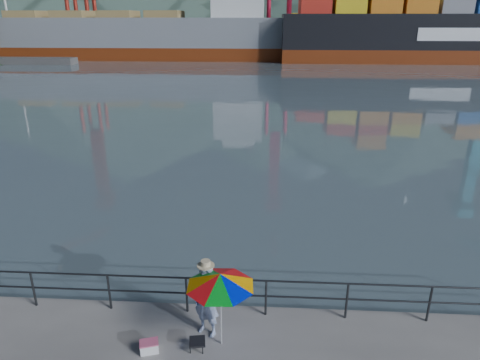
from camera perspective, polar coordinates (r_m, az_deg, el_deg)
name	(u,v)px	position (r m, az deg, el deg)	size (l,w,h in m)	color
harbor_water	(258,42)	(137.47, 2.42, 17.91)	(500.00, 280.00, 0.00)	slate
far_dock	(299,51)	(100.76, 7.89, 16.67)	(200.00, 40.00, 0.40)	#514F4C
guardrail	(148,293)	(11.47, -12.20, -14.47)	(22.00, 0.06, 1.03)	#2D3033
container_stacks	(416,37)	(105.70, 22.39, 17.16)	(58.00, 5.40, 7.80)	gray
fisherman	(207,300)	(10.33, -4.44, -15.73)	(0.67, 0.44, 1.83)	#304F89
beach_umbrella	(220,280)	(9.54, -2.65, -13.19)	(1.97, 1.97, 1.89)	white
folding_stool	(197,345)	(10.42, -5.70, -21.00)	(0.41, 0.41, 0.23)	black
cooler_bag	(149,347)	(10.53, -12.01, -20.97)	(0.40, 0.27, 0.23)	silver
fishing_rod	(203,304)	(11.77, -4.92, -16.12)	(0.02, 0.02, 2.18)	black
bulk_carrier	(149,35)	(84.95, -12.03, 18.41)	(58.06, 10.05, 14.50)	#68250C
container_ship	(450,25)	(84.32, 26.25, 18.08)	(53.15, 8.86, 18.10)	#68250C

